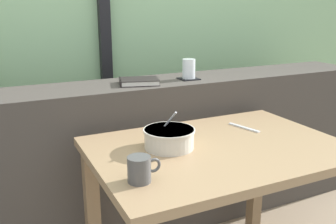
# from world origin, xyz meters

# --- Properties ---
(dark_console_ledge) EXTENTS (2.80, 0.35, 0.85)m
(dark_console_ledge) POSITION_xyz_m (0.00, 0.55, 0.42)
(dark_console_ledge) COLOR #423D38
(dark_console_ledge) RESTS_ON ground
(breakfast_table) EXTENTS (1.02, 0.71, 0.69)m
(breakfast_table) POSITION_xyz_m (0.08, -0.05, 0.58)
(breakfast_table) COLOR #826849
(breakfast_table) RESTS_ON ground
(coaster_square) EXTENTS (0.10, 0.10, 0.00)m
(coaster_square) POSITION_xyz_m (0.25, 0.52, 0.85)
(coaster_square) COLOR black
(coaster_square) RESTS_ON dark_console_ledge
(juice_glass) EXTENTS (0.07, 0.07, 0.10)m
(juice_glass) POSITION_xyz_m (0.25, 0.52, 0.90)
(juice_glass) COLOR white
(juice_glass) RESTS_ON coaster_square
(closed_book) EXTENTS (0.23, 0.19, 0.03)m
(closed_book) POSITION_xyz_m (-0.04, 0.51, 0.86)
(closed_book) COLOR black
(closed_book) RESTS_ON dark_console_ledge
(soup_bowl) EXTENTS (0.21, 0.21, 0.15)m
(soup_bowl) POSITION_xyz_m (-0.11, 0.02, 0.73)
(soup_bowl) COLOR beige
(soup_bowl) RESTS_ON breakfast_table
(fork_utensil) EXTENTS (0.06, 0.17, 0.01)m
(fork_utensil) POSITION_xyz_m (0.31, 0.09, 0.69)
(fork_utensil) COLOR silver
(fork_utensil) RESTS_ON breakfast_table
(ceramic_mug) EXTENTS (0.11, 0.08, 0.08)m
(ceramic_mug) POSITION_xyz_m (-0.32, -0.21, 0.73)
(ceramic_mug) COLOR #4C4C4C
(ceramic_mug) RESTS_ON breakfast_table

